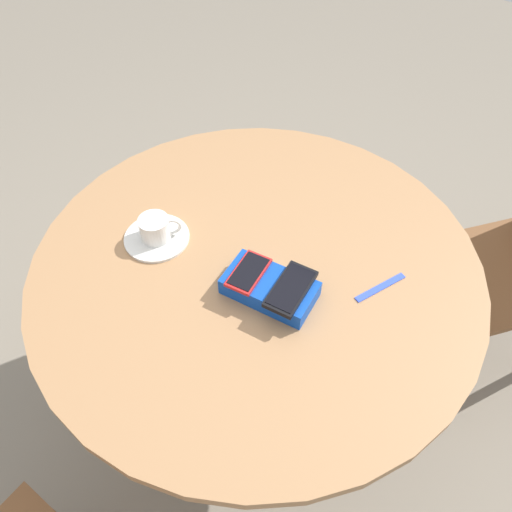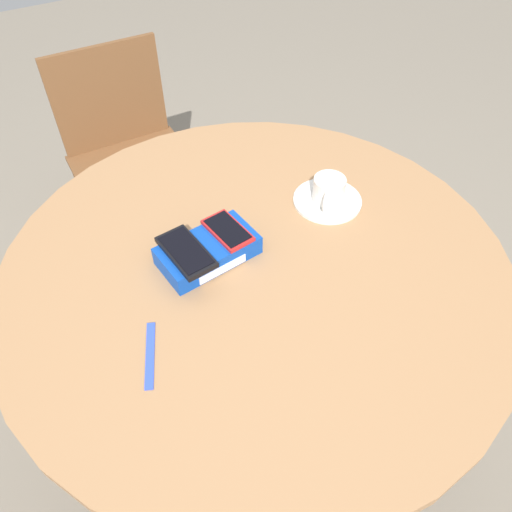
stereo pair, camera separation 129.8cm
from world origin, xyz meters
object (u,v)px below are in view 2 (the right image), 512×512
phone_red (228,230)px  lanyard_strap (150,355)px  chair_near_window (132,160)px  phone_black (186,252)px  saucer (327,201)px  round_table (256,296)px  coffee_cup (329,190)px  phone_box (208,251)px

phone_red → lanyard_strap: (-0.26, -0.18, -0.05)m
lanyard_strap → chair_near_window: 1.16m
phone_black → saucer: 0.39m
round_table → lanyard_strap: size_ratio=7.77×
coffee_cup → saucer: bearing=44.5°
phone_red → round_table: bearing=-67.1°
coffee_cup → chair_near_window: 0.99m
lanyard_strap → round_table: bearing=20.1°
phone_red → phone_box: bearing=-170.1°
phone_black → coffee_cup: bearing=4.4°
round_table → saucer: bearing=19.2°
phone_box → phone_black: (-0.05, -0.01, 0.03)m
phone_black → lanyard_strap: (-0.15, -0.16, -0.05)m
phone_box → lanyard_strap: size_ratio=1.55×
phone_red → lanyard_strap: bearing=-145.5°
saucer → phone_red: bearing=-176.8°
saucer → chair_near_window: (-0.25, 0.87, -0.34)m
lanyard_strap → chair_near_window: bearing=74.7°
coffee_cup → chair_near_window: coffee_cup is taller
chair_near_window → round_table: bearing=-90.1°
round_table → chair_near_window: bearing=89.9°
phone_box → coffee_cup: bearing=4.0°
chair_near_window → coffee_cup: bearing=-74.1°
round_table → phone_red: bearing=112.9°
round_table → saucer: (0.25, 0.09, 0.12)m
chair_near_window → saucer: bearing=-74.0°
chair_near_window → phone_red: bearing=-92.1°
phone_red → saucer: bearing=3.2°
phone_red → chair_near_window: phone_red is taller
phone_box → phone_black: size_ratio=1.49×
phone_box → phone_black: phone_black is taller
phone_black → phone_red: 0.11m
phone_red → lanyard_strap: 0.32m
round_table → coffee_cup: (0.25, 0.09, 0.16)m
saucer → lanyard_strap: size_ratio=1.17×
phone_red → coffee_cup: coffee_cup is taller
round_table → phone_black: 0.23m
phone_black → phone_red: phone_black is taller
phone_box → round_table: bearing=-36.6°
phone_black → saucer: bearing=4.7°
round_table → chair_near_window: 0.99m
coffee_cup → phone_red: bearing=-177.1°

